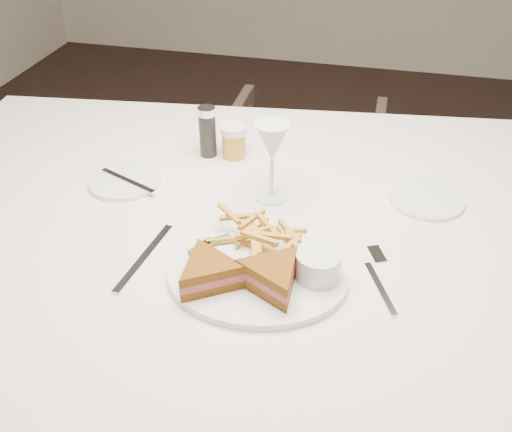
% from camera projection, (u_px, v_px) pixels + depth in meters
% --- Properties ---
extents(ground, '(5.00, 5.00, 0.00)m').
position_uv_depth(ground, '(397.00, 360.00, 1.81)').
color(ground, black).
rests_on(ground, ground).
extents(table, '(1.72, 1.25, 0.75)m').
position_uv_depth(table, '(261.00, 347.00, 1.37)').
color(table, white).
rests_on(table, ground).
extents(chair_far, '(0.58, 0.54, 0.59)m').
position_uv_depth(chair_far, '(301.00, 174.00, 2.17)').
color(chair_far, '#48382C').
rests_on(chair_far, ground).
extents(table_setting, '(0.81, 0.59, 0.18)m').
position_uv_depth(table_setting, '(257.00, 228.00, 1.07)').
color(table_setting, white).
rests_on(table_setting, table).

